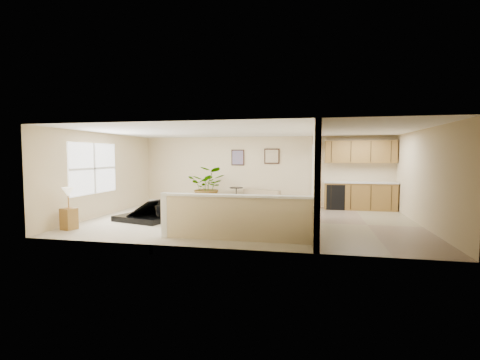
% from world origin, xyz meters
% --- Properties ---
extents(floor, '(9.00, 9.00, 0.00)m').
position_xyz_m(floor, '(0.00, 0.00, 0.00)').
color(floor, beige).
rests_on(floor, ground).
extents(back_wall, '(9.00, 0.04, 2.50)m').
position_xyz_m(back_wall, '(0.00, 3.00, 1.25)').
color(back_wall, beige).
rests_on(back_wall, floor).
extents(front_wall, '(9.00, 0.04, 2.50)m').
position_xyz_m(front_wall, '(0.00, -3.00, 1.25)').
color(front_wall, beige).
rests_on(front_wall, floor).
extents(left_wall, '(0.04, 6.00, 2.50)m').
position_xyz_m(left_wall, '(-4.50, 0.00, 1.25)').
color(left_wall, beige).
rests_on(left_wall, floor).
extents(right_wall, '(0.04, 6.00, 2.50)m').
position_xyz_m(right_wall, '(4.50, 0.00, 1.25)').
color(right_wall, beige).
rests_on(right_wall, floor).
extents(ceiling, '(9.00, 6.00, 0.04)m').
position_xyz_m(ceiling, '(0.00, 0.00, 2.50)').
color(ceiling, white).
rests_on(ceiling, back_wall).
extents(kitchen_vinyl, '(2.70, 6.00, 0.01)m').
position_xyz_m(kitchen_vinyl, '(3.15, 0.00, 0.00)').
color(kitchen_vinyl, gray).
rests_on(kitchen_vinyl, floor).
extents(interior_partition, '(0.18, 5.99, 2.50)m').
position_xyz_m(interior_partition, '(1.80, 0.25, 1.22)').
color(interior_partition, beige).
rests_on(interior_partition, floor).
extents(pony_half_wall, '(3.42, 0.22, 1.00)m').
position_xyz_m(pony_half_wall, '(0.08, -2.30, 0.52)').
color(pony_half_wall, beige).
rests_on(pony_half_wall, floor).
extents(left_window, '(0.05, 2.15, 1.45)m').
position_xyz_m(left_window, '(-4.49, -0.50, 1.45)').
color(left_window, white).
rests_on(left_window, left_wall).
extents(wall_art_left, '(0.48, 0.04, 0.58)m').
position_xyz_m(wall_art_left, '(-0.95, 2.97, 1.75)').
color(wall_art_left, '#311D11').
rests_on(wall_art_left, back_wall).
extents(wall_mirror, '(0.55, 0.04, 0.55)m').
position_xyz_m(wall_mirror, '(0.30, 2.97, 1.80)').
color(wall_mirror, '#311D11').
rests_on(wall_mirror, back_wall).
extents(kitchen_cabinets, '(2.36, 0.65, 2.33)m').
position_xyz_m(kitchen_cabinets, '(3.19, 2.73, 0.87)').
color(kitchen_cabinets, olive).
rests_on(kitchen_cabinets, floor).
extents(piano, '(1.98, 1.99, 1.40)m').
position_xyz_m(piano, '(-2.89, -0.34, 0.58)').
color(piano, black).
rests_on(piano, floor).
extents(piano_bench, '(0.67, 0.93, 0.56)m').
position_xyz_m(piano_bench, '(-1.46, -0.18, 0.28)').
color(piano_bench, black).
rests_on(piano_bench, floor).
extents(loveseat, '(1.75, 1.35, 0.83)m').
position_xyz_m(loveseat, '(-0.14, 2.38, 0.31)').
color(loveseat, '#9A8662').
rests_on(loveseat, floor).
extents(accent_table, '(0.48, 0.48, 0.69)m').
position_xyz_m(accent_table, '(-0.93, 2.60, 0.44)').
color(accent_table, black).
rests_on(accent_table, floor).
extents(palm_plant, '(1.32, 1.15, 1.44)m').
position_xyz_m(palm_plant, '(-1.87, 2.25, 0.71)').
color(palm_plant, black).
rests_on(palm_plant, floor).
extents(small_plant, '(0.32, 0.32, 0.48)m').
position_xyz_m(small_plant, '(1.45, 2.26, 0.20)').
color(small_plant, black).
rests_on(small_plant, floor).
extents(lamp_stand, '(0.37, 0.37, 1.04)m').
position_xyz_m(lamp_stand, '(-4.15, -2.03, 0.44)').
color(lamp_stand, olive).
rests_on(lamp_stand, floor).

